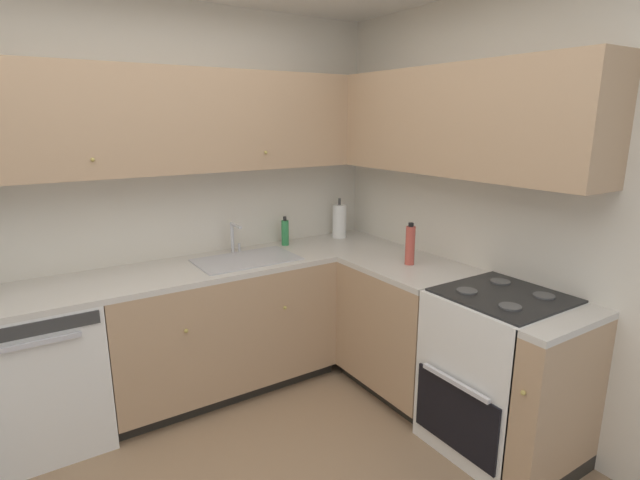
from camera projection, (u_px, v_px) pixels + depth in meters
name	position (u px, v px, depth m)	size (l,w,h in m)	color
wall_back	(134.00, 206.00, 3.16)	(3.64, 0.05, 2.54)	silver
wall_right	(543.00, 221.00, 2.70)	(0.05, 3.49, 2.54)	silver
dishwasher	(45.00, 372.00, 2.76)	(0.60, 0.63, 0.86)	white
lower_cabinets_back	(221.00, 329.00, 3.32)	(1.49, 0.62, 0.86)	tan
countertop_back	(217.00, 266.00, 3.21)	(2.70, 0.60, 0.04)	beige
lower_cabinets_right	(425.00, 339.00, 3.16)	(0.62, 1.57, 0.86)	tan
countertop_right	(428.00, 274.00, 3.05)	(0.60, 1.57, 0.03)	beige
oven_range	(497.00, 371.00, 2.72)	(0.68, 0.62, 1.05)	white
upper_cabinets_back	(176.00, 121.00, 3.01)	(2.38, 0.34, 0.63)	tan
upper_cabinets_right	(438.00, 121.00, 3.00)	(0.32, 2.10, 0.63)	tan
sink	(247.00, 266.00, 3.29)	(0.67, 0.40, 0.10)	#B7B7BC
faucet	(234.00, 235.00, 3.42)	(0.07, 0.16, 0.22)	silver
soap_bottle	(285.00, 232.00, 3.65)	(0.06, 0.06, 0.22)	#338C4C
paper_towel_roll	(339.00, 221.00, 3.88)	(0.11, 0.11, 0.32)	white
oil_bottle	(410.00, 245.00, 3.16)	(0.06, 0.06, 0.28)	#BF4C3F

